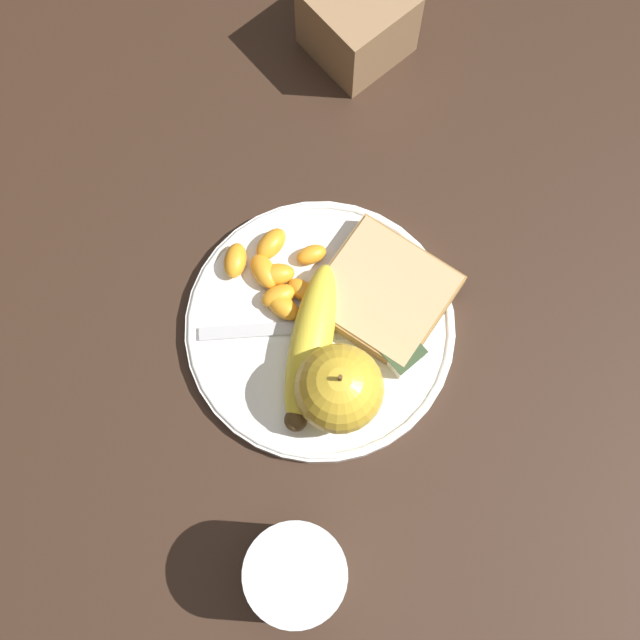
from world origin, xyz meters
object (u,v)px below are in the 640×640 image
Objects in this scene: banana at (310,347)px; jam_packet at (399,350)px; fork at (314,327)px; apple at (339,389)px; condiment_caddy at (358,21)px; plate at (320,327)px; bread_slice at (384,293)px; juice_glass at (296,575)px.

jam_packet is at bearing 48.85° from banana.
banana reaches higher than fork.
apple reaches higher than condiment_caddy.
jam_packet is (0.06, 0.04, 0.01)m from plate.
banana is 1.05× the size of bread_slice.
condiment_caddy is (-0.22, 0.24, 0.01)m from banana.
bread_slice is (-0.14, 0.22, -0.02)m from juice_glass.
fork is at bearing 135.80° from juice_glass.
fork reaches higher than plate.
condiment_caddy reaches higher than jam_packet.
jam_packet is at bearing 29.92° from plate.
jam_packet is (0.05, -0.02, -0.00)m from bread_slice.
jam_packet is (0.00, 0.07, -0.03)m from apple.
apple is at bearing -93.07° from jam_packet.
banana is 0.08m from jam_packet.
condiment_caddy is at bearing 145.35° from jam_packet.
banana reaches higher than bread_slice.
juice_glass is 0.99× the size of apple.
juice_glass reaches higher than condiment_caddy.
apple is 1.00× the size of condiment_caddy.
bread_slice is at bearing 115.62° from apple.
bread_slice and jam_packet have the same top height.
banana is (-0.14, 0.13, -0.01)m from juice_glass.
condiment_caddy is at bearing 78.05° from fork.
bread_slice is (0.00, 0.08, -0.01)m from banana.
plate is at bearing 153.24° from apple.
juice_glass is 2.15× the size of jam_packet.
bread_slice is 0.27m from condiment_caddy.
plate is at bearing 120.18° from banana.
bread_slice is at bearing 87.62° from banana.
condiment_caddy is at bearing 132.53° from plate.
plate is at bearing 6.63° from fork.
juice_glass is 0.19m from banana.
jam_packet is at bearing 114.70° from juice_glass.
apple is (0.06, -0.03, 0.04)m from plate.
condiment_caddy reaches higher than banana.
banana is at bearing 136.33° from juice_glass.
plate is 0.08m from apple.
plate is 1.75× the size of banana.
banana is (0.01, -0.02, 0.02)m from plate.
banana is 0.03m from fork.
plate is at bearing -104.70° from bread_slice.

